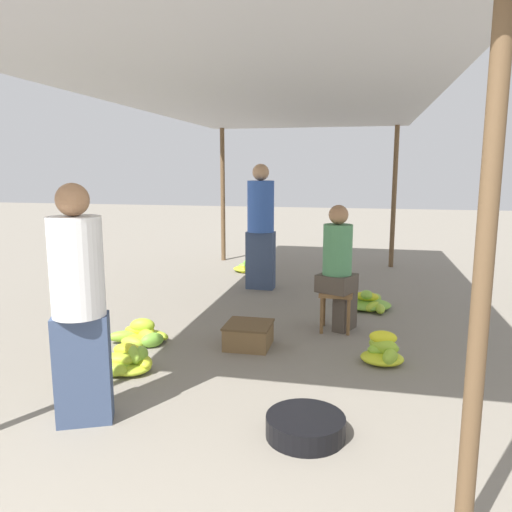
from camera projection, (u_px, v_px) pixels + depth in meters
The scene contains 15 objects.
canopy_post_front_right at pixel (482, 288), 2.07m from camera, with size 0.08×0.08×2.40m, color brown.
canopy_post_back_left at pixel (223, 196), 9.10m from camera, with size 0.08×0.08×2.40m, color brown.
canopy_post_back_right at pixel (394, 198), 8.46m from camera, with size 0.08×0.08×2.40m, color brown.
canopy_tarp at pixel (271, 100), 5.37m from camera, with size 3.42×7.05×0.04m, color #B2B2B7.
vendor_foreground at pixel (79, 302), 3.23m from camera, with size 0.45×0.45×1.60m.
stool at pixel (336, 299), 5.21m from camera, with size 0.34×0.34×0.42m.
vendor_seated at pixel (339, 266), 5.16m from camera, with size 0.45×0.45×1.32m.
basin_black at pixel (305, 426), 3.17m from camera, with size 0.51×0.51×0.14m.
banana_pile_left_0 at pixel (247, 268), 8.24m from camera, with size 0.45×0.43×0.18m.
banana_pile_left_1 at pixel (127, 362), 4.15m from camera, with size 0.52×0.45×0.23m.
banana_pile_left_2 at pixel (142, 336), 4.87m from camera, with size 0.61×0.45×0.24m.
banana_pile_right_0 at pixel (366, 302), 6.10m from camera, with size 0.71×0.71×0.22m.
banana_pile_right_1 at pixel (384, 352), 4.36m from camera, with size 0.37×0.35×0.29m.
crate_near at pixel (249, 335), 4.77m from camera, with size 0.43×0.43×0.23m.
shopper_walking_mid at pixel (261, 225), 6.96m from camera, with size 0.40×0.39×1.75m.
Camera 1 is at (1.02, -1.86, 1.69)m, focal length 35.00 mm.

